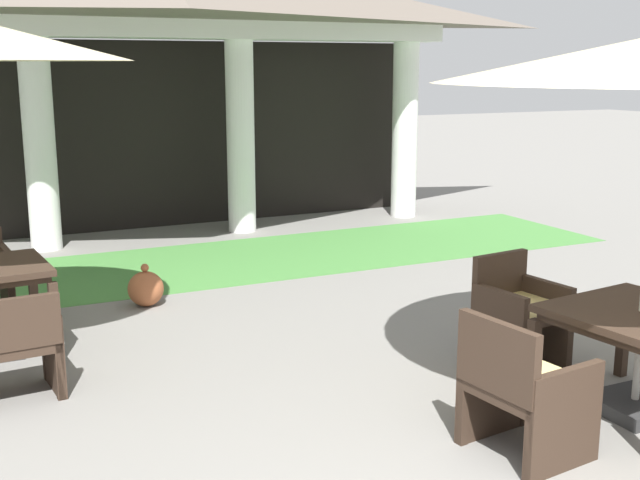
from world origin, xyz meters
TOP-DOWN VIEW (x-y plane):
  - background_pavilion at (0.00, 8.39)m, footprint 9.19×3.14m
  - lawn_strip at (0.00, 6.65)m, footprint 10.99×2.22m
  - patio_chair_near_foreground_west at (0.49, 1.22)m, footprint 0.66×0.70m
  - patio_chair_near_foreground_north at (1.45, 2.43)m, footprint 0.62×0.63m
  - patio_chair_mid_left_south at (-2.18, 3.43)m, footprint 0.64×0.54m
  - terracotta_urn at (-0.80, 5.26)m, footprint 0.35×0.35m

SIDE VIEW (x-z plane):
  - lawn_strip at x=0.00m, z-range 0.00..0.01m
  - terracotta_urn at x=-0.80m, z-range -0.04..0.39m
  - patio_chair_mid_left_south at x=-2.18m, z-range -0.01..0.78m
  - patio_chair_near_foreground_west at x=0.49m, z-range -0.03..0.84m
  - patio_chair_near_foreground_north at x=1.45m, z-range -0.02..0.84m
  - background_pavilion at x=0.00m, z-range 1.11..4.97m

